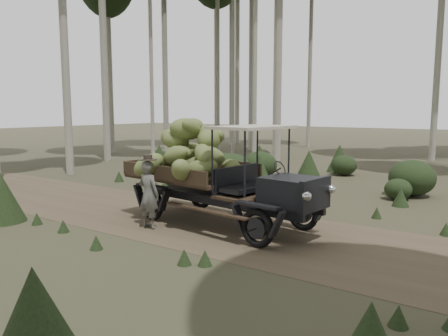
{
  "coord_description": "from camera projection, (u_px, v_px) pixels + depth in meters",
  "views": [
    {
      "loc": [
        5.45,
        -8.44,
        2.82
      ],
      "look_at": [
        -0.49,
        0.15,
        1.42
      ],
      "focal_mm": 35.0,
      "sensor_mm": 36.0,
      "label": 1
    }
  ],
  "objects": [
    {
      "name": "farmer",
      "position": [
        149.0,
        194.0,
        10.35
      ],
      "size": [
        0.6,
        0.44,
        1.77
      ],
      "rotation": [
        0.0,
        0.0,
        3.13
      ],
      "color": "#575650",
      "rests_on": "ground"
    },
    {
      "name": "undergrowth",
      "position": [
        244.0,
        198.0,
        11.17
      ],
      "size": [
        20.57,
        22.89,
        1.38
      ],
      "color": "#233319",
      "rests_on": "ground"
    },
    {
      "name": "banana_truck",
      "position": [
        205.0,
        161.0,
        10.79
      ],
      "size": [
        5.54,
        2.82,
        2.69
      ],
      "rotation": [
        0.0,
        0.0,
        -0.12
      ],
      "color": "black",
      "rests_on": "ground"
    },
    {
      "name": "dirt_track",
      "position": [
        238.0,
        229.0,
        10.32
      ],
      "size": [
        70.0,
        4.0,
        0.01
      ],
      "primitive_type": "cube",
      "color": "brown",
      "rests_on": "ground"
    },
    {
      "name": "ground",
      "position": [
        238.0,
        230.0,
        10.32
      ],
      "size": [
        120.0,
        120.0,
        0.0
      ],
      "primitive_type": "plane",
      "color": "#473D2B",
      "rests_on": "ground"
    }
  ]
}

